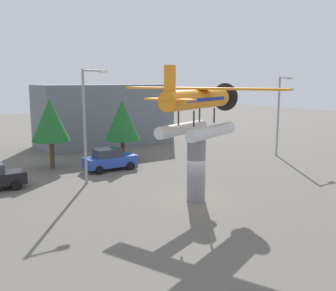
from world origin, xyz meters
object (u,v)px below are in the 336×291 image
Objects in this scene: streetlight_secondary at (280,110)px; tree_east at (50,120)px; streetlight_primary at (87,118)px; tree_center_back at (122,120)px; car_mid_blue at (110,159)px; storefront_building at (105,115)px; floatplane_monument at (198,107)px; display_pedestal at (196,169)px.

tree_east is (-19.74, 6.65, -0.41)m from streetlight_secondary.
tree_center_back is (5.59, 5.62, -0.96)m from streetlight_primary.
storefront_building reaches higher than car_mid_blue.
streetlight_secondary is 1.31× the size of tree_east.
streetlight_primary is at bearing 96.05° from floatplane_monument.
car_mid_blue is at bearing 73.56° from floatplane_monument.
tree_east is (-4.46, 13.37, 2.00)m from display_pedestal.
display_pedestal is 0.39× the size of floatplane_monument.
tree_center_back is at bearing 154.99° from streetlight_secondary.
car_mid_blue is (-0.83, 10.16, -1.07)m from display_pedestal.
storefront_building is (8.02, 14.62, -1.24)m from streetlight_primary.
floatplane_monument is 14.18m from tree_east.
floatplane_monument is 13.21m from tree_center_back.
streetlight_secondary is at bearing -54.19° from storefront_building.
streetlight_primary is 1.46× the size of tree_center_back.
car_mid_blue is 16.84m from streetlight_secondary.
tree_center_back reaches higher than car_mid_blue.
streetlight_secondary is at bearing -1.96° from streetlight_primary.
storefront_building is at bearing 66.72° from car_mid_blue.
storefront_building is at bearing 44.68° from tree_east.
storefront_building is 9.33m from tree_center_back.
streetlight_primary is 1.38× the size of tree_east.
display_pedestal is at bearing -180.00° from floatplane_monument.
display_pedestal is 3.63m from floatplane_monument.
floatplane_monument is at bearing -71.02° from tree_east.
streetlight_secondary is (15.16, 6.68, -1.22)m from floatplane_monument.
floatplane_monument is at bearing 21.83° from display_pedestal.
tree_center_back is at bearing 46.85° from car_mid_blue.
streetlight_primary is 19.05m from streetlight_secondary.
display_pedestal is at bearing -63.02° from streetlight_primary.
streetlight_secondary reaches higher than tree_east.
display_pedestal is 0.27× the size of storefront_building.
streetlight_primary reaches higher than tree_east.
tree_center_back is (1.83, 13.00, 1.66)m from display_pedestal.
car_mid_blue is at bearing -41.51° from tree_east.
storefront_building is at bearing 61.26° from streetlight_primary.
streetlight_secondary is at bearing 23.75° from display_pedestal.
tree_center_back is at bearing 60.65° from floatplane_monument.
display_pedestal is 0.52× the size of streetlight_secondary.
tree_east is (-3.63, 3.21, 3.08)m from car_mid_blue.
streetlight_primary is at bearing -136.42° from car_mid_blue.
streetlight_primary is at bearing 178.04° from streetlight_secondary.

